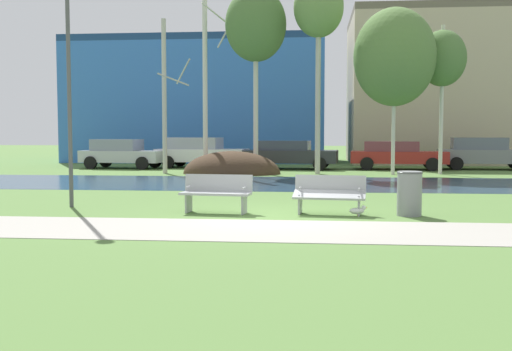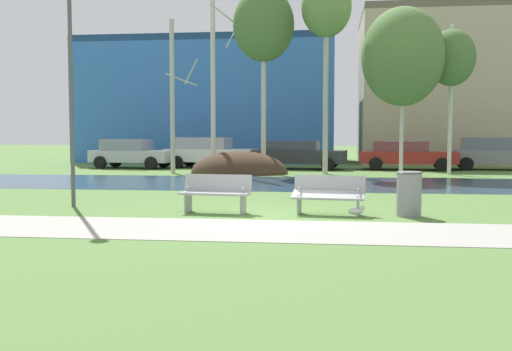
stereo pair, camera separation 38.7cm
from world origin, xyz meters
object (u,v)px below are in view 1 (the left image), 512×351
parked_wagon_fourth_red (397,154)px  parked_van_nearest_silver (121,153)px  seagull (358,210)px  parked_suv_fifth_grey (484,153)px  bench_left (217,192)px  bench_right (330,193)px  parked_sedan_second_white (200,152)px  trash_bin (409,193)px  parked_hatch_third_dark (289,154)px  streetlamp (68,40)px

parked_wagon_fourth_red → parked_van_nearest_silver: bearing=-178.2°
parked_van_nearest_silver → seagull: bearing=-57.2°
parked_suv_fifth_grey → seagull: bearing=-112.8°
bench_left → parked_van_nearest_silver: size_ratio=0.38×
bench_left → seagull: 3.20m
parked_van_nearest_silver → bench_right: bearing=-58.3°
bench_left → parked_sedan_second_white: (-3.71, 17.41, 0.35)m
trash_bin → parked_hatch_third_dark: parked_hatch_third_dark is taller
bench_left → seagull: bearing=-4.9°
trash_bin → parked_wagon_fourth_red: bearing=83.5°
parked_van_nearest_silver → parked_suv_fifth_grey: parked_suv_fifth_grey is taller
parked_hatch_third_dark → bench_left: bearing=-93.2°
bench_left → parked_sedan_second_white: 17.80m
streetlamp → parked_van_nearest_silver: size_ratio=1.45×
seagull → parked_hatch_third_dark: size_ratio=0.08×
parked_hatch_third_dark → parked_van_nearest_silver: bearing=-178.2°
streetlamp → parked_sedan_second_white: size_ratio=1.30×
parked_sedan_second_white → seagull: bearing=-68.7°
bench_right → parked_sedan_second_white: (-6.27, 17.41, 0.35)m
streetlamp → parked_sedan_second_white: 16.98m
parked_van_nearest_silver → parked_wagon_fourth_red: parked_van_nearest_silver is taller
trash_bin → parked_suv_fifth_grey: parked_suv_fifth_grey is taller
seagull → parked_sedan_second_white: 18.98m
parked_van_nearest_silver → parked_wagon_fourth_red: (13.83, 0.42, -0.03)m
bench_right → parked_wagon_fourth_red: bearing=77.7°
bench_right → parked_hatch_third_dark: (-1.63, 16.69, 0.29)m
bench_right → trash_bin: size_ratio=1.68×
parked_sedan_second_white → parked_wagon_fourth_red: 9.96m
seagull → bench_right: bearing=156.2°
parked_van_nearest_silver → parked_suv_fifth_grey: 18.13m
streetlamp → parked_suv_fifth_grey: 22.06m
bench_right → seagull: (0.61, -0.27, -0.34)m
trash_bin → parked_sedan_second_white: size_ratio=0.20×
parked_suv_fifth_grey → parked_hatch_third_dark: bearing=-176.6°
parked_sedan_second_white → parked_hatch_third_dark: parked_sedan_second_white is taller
bench_left → trash_bin: (4.31, -0.05, 0.04)m
trash_bin → parked_van_nearest_silver: size_ratio=0.23×
parked_sedan_second_white → trash_bin: bearing=-65.3°
parked_van_nearest_silver → parked_wagon_fourth_red: size_ratio=0.90×
bench_right → streetlamp: bearing=173.3°
parked_van_nearest_silver → streetlamp: bearing=-76.2°
parked_hatch_third_dark → trash_bin: bearing=-78.6°
streetlamp → parked_suv_fifth_grey: bearing=49.2°
bench_left → parked_sedan_second_white: size_ratio=0.34×
streetlamp → parked_wagon_fourth_red: bearing=58.2°
streetlamp → parked_suv_fifth_grey: streetlamp is taller
streetlamp → parked_suv_fifth_grey: (14.26, 16.52, -3.25)m
parked_suv_fifth_grey → trash_bin: bearing=-109.8°
bench_right → parked_hatch_third_dark: 16.77m
streetlamp → parked_van_nearest_silver: (-3.85, 15.67, -3.29)m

